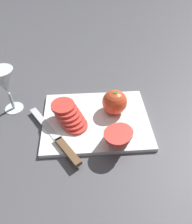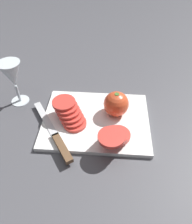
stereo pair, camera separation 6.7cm
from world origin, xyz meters
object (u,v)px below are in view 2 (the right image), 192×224
wine_glass (12,76)px  whole_tomato (116,104)px  tomato_slice_stack_near (69,113)px  tomato_slice_stack_far (115,136)px  knife (58,141)px

wine_glass → whole_tomato: (0.34, -0.05, -0.05)m
tomato_slice_stack_near → tomato_slice_stack_far: same height
whole_tomato → tomato_slice_stack_near: bearing=-164.3°
tomato_slice_stack_near → wine_glass: bearing=154.9°
wine_glass → tomato_slice_stack_far: (0.33, -0.17, -0.06)m
knife → tomato_slice_stack_far: bearing=-119.5°
whole_tomato → knife: size_ratio=0.34×
wine_glass → tomato_slice_stack_near: 0.22m
knife → tomato_slice_stack_far: size_ratio=1.98×
wine_glass → whole_tomato: wine_glass is taller
whole_tomato → tomato_slice_stack_far: 0.12m
wine_glass → whole_tomato: size_ratio=1.94×
knife → tomato_slice_stack_far: 0.16m
tomato_slice_stack_far → tomato_slice_stack_near: bearing=150.1°
knife → tomato_slice_stack_near: 0.10m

